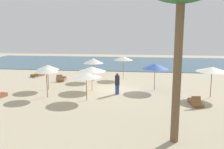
# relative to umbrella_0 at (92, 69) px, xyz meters

# --- Properties ---
(ground_plane) EXTENTS (60.00, 60.00, 0.00)m
(ground_plane) POSITION_rel_umbrella_0_xyz_m (1.95, 0.40, -1.76)
(ground_plane) COLOR #BCAD8E
(ocean_water) EXTENTS (48.00, 16.00, 0.06)m
(ocean_water) POSITION_rel_umbrella_0_xyz_m (1.95, 17.40, -1.73)
(ocean_water) COLOR #3D6075
(ocean_water) RESTS_ON ground_plane
(umbrella_0) EXTENTS (2.26, 2.26, 1.96)m
(umbrella_0) POSITION_rel_umbrella_0_xyz_m (0.00, 0.00, 0.00)
(umbrella_0) COLOR olive
(umbrella_0) RESTS_ON ground_plane
(umbrella_1) EXTENTS (2.28, 2.28, 2.26)m
(umbrella_1) POSITION_rel_umbrella_0_xyz_m (9.11, -1.04, 0.32)
(umbrella_1) COLOR brown
(umbrella_1) RESTS_ON ground_plane
(umbrella_2) EXTENTS (1.92, 1.92, 2.31)m
(umbrella_2) POSITION_rel_umbrella_0_xyz_m (2.16, 5.13, 0.35)
(umbrella_2) COLOR olive
(umbrella_2) RESTS_ON ground_plane
(umbrella_3) EXTENTS (2.12, 2.12, 1.96)m
(umbrella_3) POSITION_rel_umbrella_0_xyz_m (0.23, -2.95, 0.04)
(umbrella_3) COLOR brown
(umbrella_3) RESTS_ON ground_plane
(umbrella_4) EXTENTS (1.88, 1.88, 2.07)m
(umbrella_4) POSITION_rel_umbrella_0_xyz_m (-3.66, -0.22, 0.10)
(umbrella_4) COLOR brown
(umbrella_4) RESTS_ON ground_plane
(umbrella_5) EXTENTS (2.20, 2.20, 2.21)m
(umbrella_5) POSITION_rel_umbrella_0_xyz_m (5.11, 0.66, 0.23)
(umbrella_5) COLOR brown
(umbrella_5) RESTS_ON ground_plane
(umbrella_6) EXTENTS (1.96, 1.96, 2.21)m
(umbrella_6) POSITION_rel_umbrella_0_xyz_m (-0.64, 3.74, 0.20)
(umbrella_6) COLOR brown
(umbrella_6) RESTS_ON ground_plane
(umbrella_7) EXTENTS (1.73, 1.73, 2.23)m
(umbrella_7) POSITION_rel_umbrella_0_xyz_m (-2.82, -2.54, 0.28)
(umbrella_7) COLOR olive
(umbrella_7) RESTS_ON ground_plane
(lounger_1) EXTENTS (0.82, 1.69, 0.75)m
(lounger_1) POSITION_rel_umbrella_0_xyz_m (7.63, -3.19, -1.59)
(lounger_1) COLOR brown
(lounger_1) RESTS_ON ground_plane
(lounger_2) EXTENTS (0.78, 1.76, 0.67)m
(lounger_2) POSITION_rel_umbrella_0_xyz_m (-3.72, 3.44, -1.59)
(lounger_2) COLOR olive
(lounger_2) RESTS_ON ground_plane
(lounger_3) EXTENTS (1.19, 1.78, 0.69)m
(lounger_3) POSITION_rel_umbrella_0_xyz_m (-7.09, 5.33, -1.59)
(lounger_3) COLOR brown
(lounger_3) RESTS_ON ground_plane
(person_1) EXTENTS (0.44, 0.44, 1.66)m
(person_1) POSITION_rel_umbrella_0_xyz_m (2.20, -1.06, -0.94)
(person_1) COLOR #2D4C8C
(person_1) RESTS_ON ground_plane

